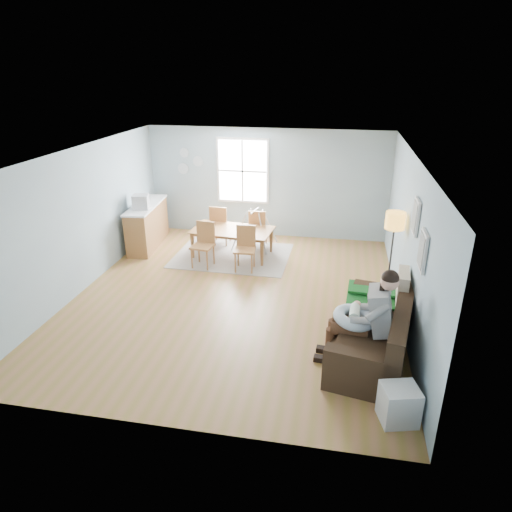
% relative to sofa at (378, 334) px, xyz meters
% --- Properties ---
extents(room, '(8.40, 9.40, 3.90)m').
position_rel_sofa_xyz_m(room, '(-2.52, 1.44, 2.09)').
color(room, olive).
extents(window, '(1.32, 0.08, 1.62)m').
position_rel_sofa_xyz_m(window, '(-3.12, 4.90, 1.32)').
color(window, silver).
rests_on(window, room).
extents(pictures, '(0.05, 1.34, 0.74)m').
position_rel_sofa_xyz_m(pictures, '(0.45, 0.39, 1.52)').
color(pictures, silver).
rests_on(pictures, room).
extents(wall_plates, '(0.67, 0.02, 0.66)m').
position_rel_sofa_xyz_m(wall_plates, '(-4.52, 4.91, 1.50)').
color(wall_plates, '#A0B1C0').
rests_on(wall_plates, room).
extents(sofa, '(1.43, 2.47, 0.94)m').
position_rel_sofa_xyz_m(sofa, '(0.00, 0.00, 0.00)').
color(sofa, black).
rests_on(sofa, room).
extents(green_throw, '(1.11, 0.97, 0.04)m').
position_rel_sofa_xyz_m(green_throw, '(0.06, 0.78, 0.26)').
color(green_throw, '#155E1A').
rests_on(green_throw, sofa).
extents(beige_pillow, '(0.21, 0.58, 0.57)m').
position_rel_sofa_xyz_m(beige_pillow, '(0.35, 0.55, 0.53)').
color(beige_pillow, '#B9A48D').
rests_on(beige_pillow, sofa).
extents(father, '(1.12, 0.54, 1.54)m').
position_rel_sofa_xyz_m(father, '(-0.21, -0.30, 0.49)').
color(father, gray).
rests_on(father, sofa).
extents(nursing_pillow, '(0.71, 0.69, 0.25)m').
position_rel_sofa_xyz_m(nursing_pillow, '(-0.38, -0.26, 0.40)').
color(nursing_pillow, '#ACC2D7').
rests_on(nursing_pillow, father).
extents(infant, '(0.18, 0.42, 0.16)m').
position_rel_sofa_xyz_m(infant, '(-0.37, -0.22, 0.49)').
color(infant, silver).
rests_on(infant, nursing_pillow).
extents(toddler, '(0.60, 0.32, 0.91)m').
position_rel_sofa_xyz_m(toddler, '(-0.04, 0.24, 0.46)').
color(toddler, silver).
rests_on(toddler, sofa).
extents(floor_lamp, '(0.34, 0.34, 1.70)m').
position_rel_sofa_xyz_m(floor_lamp, '(0.28, 1.83, 1.08)').
color(floor_lamp, black).
rests_on(floor_lamp, room).
extents(storage_cube, '(0.52, 0.48, 0.48)m').
position_rel_sofa_xyz_m(storage_cube, '(0.18, -1.43, -0.09)').
color(storage_cube, white).
rests_on(storage_cube, room).
extents(rug, '(2.63, 2.02, 0.01)m').
position_rel_sofa_xyz_m(rug, '(-3.05, 3.36, -0.33)').
color(rug, gray).
rests_on(rug, room).
extents(dining_table, '(1.89, 1.17, 0.64)m').
position_rel_sofa_xyz_m(dining_table, '(-3.05, 3.36, -0.02)').
color(dining_table, brown).
rests_on(dining_table, rug).
extents(chair_sw, '(0.50, 0.50, 0.98)m').
position_rel_sofa_xyz_m(chair_sw, '(-3.52, 2.73, 0.23)').
color(chair_sw, olive).
rests_on(chair_sw, rug).
extents(chair_se, '(0.45, 0.45, 0.96)m').
position_rel_sofa_xyz_m(chair_se, '(-2.60, 2.72, 0.21)').
color(chair_se, olive).
rests_on(chair_se, rug).
extents(chair_nw, '(0.46, 0.46, 0.99)m').
position_rel_sofa_xyz_m(chair_nw, '(-3.51, 4.01, 0.23)').
color(chair_nw, olive).
rests_on(chair_nw, rug).
extents(chair_ne, '(0.43, 0.43, 0.94)m').
position_rel_sofa_xyz_m(chair_ne, '(-2.57, 4.00, 0.20)').
color(chair_ne, olive).
rests_on(chair_ne, rug).
extents(counter, '(0.71, 1.88, 1.03)m').
position_rel_sofa_xyz_m(counter, '(-5.22, 3.66, 0.19)').
color(counter, brown).
rests_on(counter, room).
extents(monitor, '(0.41, 0.40, 0.33)m').
position_rel_sofa_xyz_m(monitor, '(-5.17, 3.31, 0.86)').
color(monitor, '#B0B0B5').
rests_on(monitor, counter).
extents(baby_swing, '(1.02, 1.03, 0.91)m').
position_rel_sofa_xyz_m(baby_swing, '(-2.65, 4.02, 0.08)').
color(baby_swing, '#B0B0B5').
rests_on(baby_swing, room).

